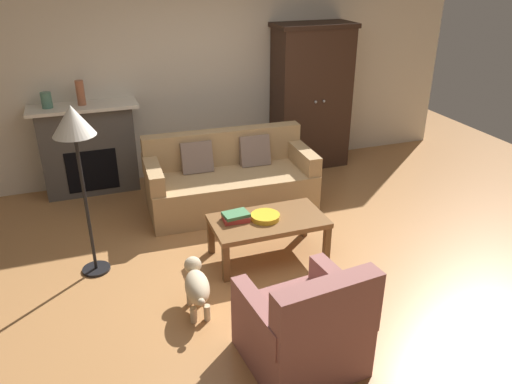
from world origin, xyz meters
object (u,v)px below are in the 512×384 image
object	(u,v)px
fireplace	(89,148)
book_stack	(236,217)
mantel_vase_jade	(46,100)
coffee_table	(268,224)
armoire	(311,97)
mantel_vase_terracotta	(80,93)
floor_lamp	(74,131)
fruit_bowl	(265,217)
couch	(230,181)
armchair_near_left	(304,329)
dog	(197,285)

from	to	relation	value
fireplace	book_stack	bearing A→B (deg)	-60.01
mantel_vase_jade	coffee_table	bearing A→B (deg)	-48.74
fireplace	armoire	bearing A→B (deg)	-1.51
mantel_vase_terracotta	coffee_table	bearing A→B (deg)	-54.92
armoire	floor_lamp	size ratio (longest dim) A/B	1.20
armoire	fruit_bowl	bearing A→B (deg)	-124.65
couch	fruit_bowl	bearing A→B (deg)	-90.20
armchair_near_left	mantel_vase_jade	bearing A→B (deg)	114.20
fruit_bowl	mantel_vase_jade	bearing A→B (deg)	130.91
coffee_table	fruit_bowl	xyz separation A→B (m)	(-0.03, 0.01, 0.08)
armoire	floor_lamp	distance (m)	3.56
floor_lamp	couch	bearing A→B (deg)	28.47
fruit_bowl	armchair_near_left	bearing A→B (deg)	-99.86
armoire	coffee_table	size ratio (longest dim) A/B	1.76
couch	mantel_vase_terracotta	distance (m)	2.03
mantel_vase_jade	dog	distance (m)	3.09
book_stack	armchair_near_left	world-z (taller)	armchair_near_left
couch	floor_lamp	distance (m)	2.11
fruit_bowl	book_stack	xyz separation A→B (m)	(-0.28, 0.07, 0.01)
fireplace	armoire	xyz separation A→B (m)	(2.95, -0.08, 0.40)
coffee_table	dog	world-z (taller)	coffee_table
mantel_vase_terracotta	floor_lamp	world-z (taller)	floor_lamp
armchair_near_left	dog	xyz separation A→B (m)	(-0.57, 0.87, -0.07)
dog	fireplace	bearing A→B (deg)	103.61
book_stack	floor_lamp	xyz separation A→B (m)	(-1.32, 0.25, 0.93)
floor_lamp	dog	world-z (taller)	floor_lamp
couch	coffee_table	xyz separation A→B (m)	(0.02, -1.19, 0.05)
fruit_bowl	book_stack	world-z (taller)	book_stack
couch	book_stack	size ratio (longest dim) A/B	7.55
armoire	dog	world-z (taller)	armoire
armchair_near_left	fireplace	bearing A→B (deg)	108.91
floor_lamp	coffee_table	bearing A→B (deg)	-11.18
mantel_vase_terracotta	dog	bearing A→B (deg)	-76.31
fruit_bowl	mantel_vase_jade	xyz separation A→B (m)	(-1.88, 2.16, 0.76)
armoire	dog	bearing A→B (deg)	-130.34
floor_lamp	dog	distance (m)	1.64
armoire	fireplace	bearing A→B (deg)	178.49
book_stack	armchair_near_left	xyz separation A→B (m)	(0.02, -1.52, -0.14)
fireplace	dog	size ratio (longest dim) A/B	2.20
fireplace	mantel_vase_terracotta	size ratio (longest dim) A/B	4.37
armoire	mantel_vase_terracotta	bearing A→B (deg)	178.83
fireplace	couch	world-z (taller)	fireplace
mantel_vase_terracotta	armoire	bearing A→B (deg)	-1.17
couch	fireplace	bearing A→B (deg)	146.36
fruit_bowl	armchair_near_left	size ratio (longest dim) A/B	0.32
mantel_vase_jade	floor_lamp	xyz separation A→B (m)	(0.28, -1.85, 0.18)
mantel_vase_jade	mantel_vase_terracotta	size ratio (longest dim) A/B	0.62
armoire	mantel_vase_terracotta	size ratio (longest dim) A/B	6.71
fireplace	dog	world-z (taller)	fireplace
armchair_near_left	dog	bearing A→B (deg)	123.55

